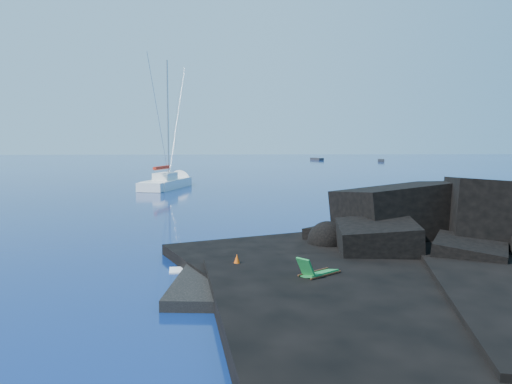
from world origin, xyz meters
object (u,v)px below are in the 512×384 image
sunbather (300,279)px  distant_boat_b (381,162)px  deck_chair (320,267)px  sailboat (167,188)px  marker_cone (237,262)px  distant_boat_a (317,160)px

sunbather → distant_boat_b: (39.73, 115.71, -0.53)m
deck_chair → sailboat: bearing=65.6°
marker_cone → distant_boat_b: 121.20m
marker_cone → distant_boat_b: (41.72, 113.80, -0.66)m
distant_boat_a → distant_boat_b: size_ratio=0.98×
sunbather → distant_boat_b: bearing=38.0°
sunbather → deck_chair: bearing=-20.2°
marker_cone → sailboat: bearing=100.1°
deck_chair → distant_boat_b: 121.98m
sailboat → distant_boat_b: bearing=72.2°
deck_chair → distant_boat_a: size_ratio=0.30×
distant_boat_a → distant_boat_b: distant_boat_b is taller
sunbather → distant_boat_b: sunbather is taller
marker_cone → distant_boat_a: (26.59, 125.76, -0.66)m
sailboat → distant_boat_a: (33.24, 88.33, 0.00)m
sailboat → distant_boat_b: size_ratio=2.73×
sunbather → distant_boat_b: size_ratio=0.33×
sailboat → distant_boat_b: (48.37, 76.36, 0.00)m
distant_boat_b → sailboat: bearing=-106.5°
marker_cone → distant_boat_a: size_ratio=0.12×
marker_cone → distant_boat_b: bearing=69.9°
sailboat → marker_cone: sailboat is taller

